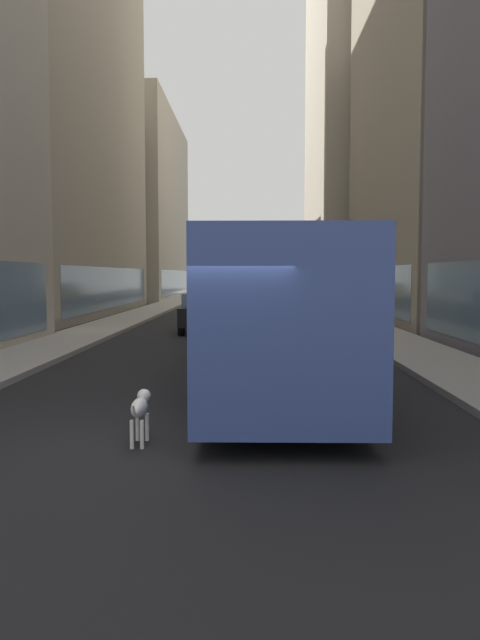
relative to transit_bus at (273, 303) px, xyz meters
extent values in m
plane|color=black|center=(-1.20, 30.27, -1.78)|extent=(120.00, 120.00, 0.00)
cube|color=#9E9991|center=(-6.90, 30.27, -1.70)|extent=(2.40, 110.00, 0.15)
cube|color=#9E9991|center=(4.50, 30.27, -1.70)|extent=(2.40, 110.00, 0.15)
cube|color=#A0937F|center=(-13.10, 23.90, 13.32)|extent=(8.70, 23.39, 30.19)
cube|color=slate|center=(-8.77, 23.90, -0.18)|extent=(0.08, 21.06, 2.40)
cube|color=#B2A893|center=(-13.10, 49.01, 7.25)|extent=(10.25, 23.83, 18.05)
cube|color=slate|center=(-7.99, 49.01, -0.18)|extent=(0.08, 21.45, 2.40)
cube|color=#A0937F|center=(10.70, 20.07, 9.55)|extent=(9.13, 17.47, 22.66)
cube|color=slate|center=(6.15, 20.07, -0.18)|extent=(0.08, 15.72, 2.40)
cube|color=#B2A893|center=(10.70, 38.75, 18.44)|extent=(11.97, 16.90, 40.43)
cube|color=slate|center=(4.74, 38.75, -0.18)|extent=(0.08, 15.21, 2.40)
cube|color=#33478C|center=(0.00, -0.01, -0.10)|extent=(2.55, 11.50, 2.75)
cube|color=slate|center=(0.00, -0.01, 0.39)|extent=(2.57, 11.04, 0.90)
cube|color=black|center=(0.00, 5.69, -1.23)|extent=(2.55, 0.16, 0.44)
cylinder|color=black|center=(-1.12, 3.54, -1.28)|extent=(0.30, 1.00, 1.00)
cylinder|color=black|center=(1.13, 3.54, -1.28)|extent=(0.30, 1.00, 1.00)
cylinder|color=black|center=(-1.12, -4.16, -1.28)|extent=(0.30, 1.00, 1.00)
cylinder|color=black|center=(1.13, -4.16, -1.28)|extent=(0.30, 1.00, 1.00)
cube|color=silver|center=(-1.45, 5.14, 0.72)|extent=(0.08, 0.24, 0.40)
cube|color=yellow|center=(0.00, 43.01, -1.08)|extent=(1.84, 3.98, 0.75)
cube|color=slate|center=(0.00, 42.81, -0.43)|extent=(1.69, 1.79, 0.55)
cylinder|color=black|center=(-0.81, 44.58, -1.46)|extent=(0.22, 0.64, 0.64)
cylinder|color=black|center=(0.81, 44.58, -1.46)|extent=(0.22, 0.64, 0.64)
cylinder|color=black|center=(-0.81, 41.43, -1.46)|extent=(0.22, 0.64, 0.64)
cylinder|color=black|center=(0.81, 41.43, -1.46)|extent=(0.22, 0.64, 0.64)
cube|color=slate|center=(1.60, 13.37, -1.08)|extent=(1.93, 4.64, 0.75)
cube|color=slate|center=(1.60, 13.14, -0.43)|extent=(1.77, 2.09, 0.55)
cylinder|color=black|center=(0.75, 15.27, -1.46)|extent=(0.22, 0.64, 0.64)
cylinder|color=black|center=(2.45, 15.27, -1.46)|extent=(0.22, 0.64, 0.64)
cylinder|color=black|center=(0.75, 11.47, -1.46)|extent=(0.22, 0.64, 0.64)
cylinder|color=black|center=(2.45, 11.47, -1.46)|extent=(0.22, 0.64, 0.64)
cube|color=black|center=(-2.40, 12.31, -1.08)|extent=(1.84, 3.95, 0.75)
cube|color=slate|center=(-2.40, 12.11, -0.43)|extent=(1.70, 1.78, 0.55)
cylinder|color=black|center=(-3.21, 13.87, -1.46)|extent=(0.22, 0.64, 0.64)
cylinder|color=black|center=(-1.59, 13.87, -1.46)|extent=(0.22, 0.64, 0.64)
cylinder|color=black|center=(-3.21, 10.75, -1.46)|extent=(0.22, 0.64, 0.64)
cylinder|color=black|center=(-1.59, 10.75, -1.46)|extent=(0.22, 0.64, 0.64)
ellipsoid|color=white|center=(-2.05, -4.80, -1.25)|extent=(0.22, 0.60, 0.26)
sphere|color=white|center=(-2.05, -4.42, -1.16)|extent=(0.20, 0.20, 0.20)
sphere|color=black|center=(-2.11, -4.40, -1.14)|extent=(0.07, 0.07, 0.07)
sphere|color=black|center=(-1.99, -4.40, -1.14)|extent=(0.07, 0.07, 0.07)
cylinder|color=white|center=(-2.05, -5.20, -1.20)|extent=(0.03, 0.16, 0.19)
cylinder|color=white|center=(-2.12, -4.59, -1.58)|extent=(0.06, 0.06, 0.40)
cylinder|color=white|center=(-1.98, -4.59, -1.58)|extent=(0.06, 0.06, 0.40)
cylinder|color=white|center=(-2.12, -5.01, -1.58)|extent=(0.06, 0.06, 0.40)
cylinder|color=white|center=(-1.98, -5.01, -1.58)|extent=(0.06, 0.06, 0.40)
sphere|color=black|center=(-2.00, -4.70, -1.21)|extent=(0.04, 0.04, 0.04)
sphere|color=black|center=(-2.11, -4.88, -1.23)|extent=(0.04, 0.04, 0.04)
sphere|color=black|center=(-2.03, -4.98, -1.19)|extent=(0.04, 0.04, 0.04)
camera|label=1|loc=(-0.49, -13.34, 0.62)|focal=34.71mm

